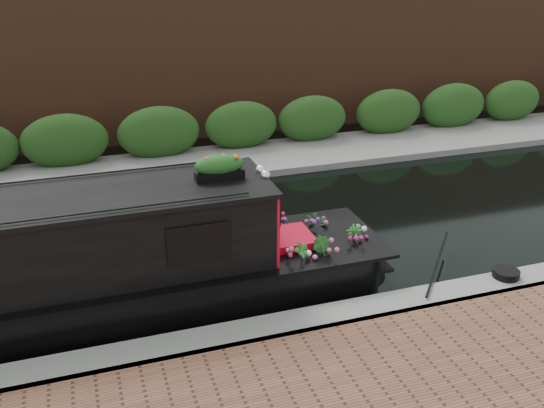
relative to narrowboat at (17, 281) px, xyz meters
name	(u,v)px	position (x,y,z in m)	size (l,w,h in m)	color
ground	(205,244)	(3.15, 1.78, -0.76)	(80.00, 80.00, 0.00)	black
near_bank_coping	(256,343)	(3.15, -1.52, -0.76)	(40.00, 0.60, 0.50)	gray
far_bank_path	(169,171)	(3.15, 5.98, -0.76)	(40.00, 2.40, 0.34)	slate
far_hedge	(163,160)	(3.15, 6.88, -0.76)	(40.00, 1.10, 2.80)	#1E4216
far_brick_wall	(152,138)	(3.15, 8.98, -0.76)	(40.00, 1.00, 8.00)	#54301C
narrowboat	(17,281)	(0.00, 0.00, 0.00)	(10.87, 1.92, 2.56)	black
rope_fender	(373,257)	(5.77, 0.00, -0.59)	(0.34, 0.34, 0.38)	brown
coiled_mooring_rope	(506,273)	(7.45, -1.42, -0.45)	(0.43, 0.43, 0.12)	black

